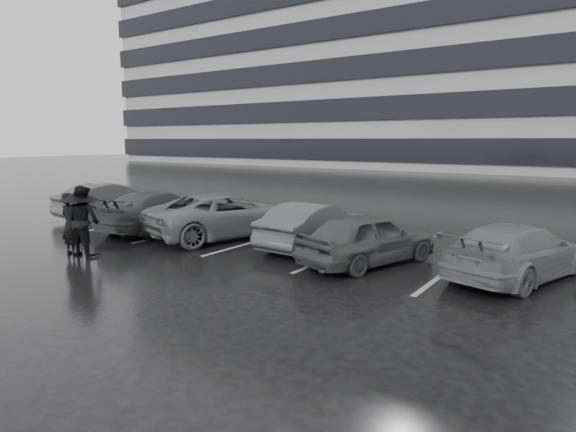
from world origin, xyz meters
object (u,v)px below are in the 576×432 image
at_px(car_west_b, 226,215).
at_px(pedestrian_right, 83,221).
at_px(car_east, 517,251).
at_px(car_west_a, 315,225).
at_px(pedestrian_left, 70,224).
at_px(car_west_d, 111,200).
at_px(car_main, 368,238).
at_px(car_west_c, 158,211).

height_order(car_west_b, pedestrian_right, pedestrian_right).
bearing_deg(pedestrian_right, car_east, -162.66).
xyz_separation_m(car_west_a, pedestrian_left, (-4.76, -4.28, 0.18)).
relative_size(car_west_d, car_east, 0.99).
distance_m(car_main, car_west_c, 7.63).
bearing_deg(pedestrian_left, car_main, -151.49).
bearing_deg(car_main, car_west_a, -4.00).
relative_size(car_west_b, pedestrian_left, 3.01).
height_order(pedestrian_left, pedestrian_right, pedestrian_right).
relative_size(car_west_a, car_east, 0.93).
bearing_deg(car_east, car_west_d, 16.20).
bearing_deg(car_west_d, car_east, -172.04).
bearing_deg(car_west_c, car_west_a, 177.81).
xyz_separation_m(car_west_d, pedestrian_right, (4.72, -4.17, 0.24)).
height_order(car_main, car_west_d, car_west_d).
height_order(car_west_c, car_west_d, car_west_d).
bearing_deg(car_west_a, pedestrian_right, 45.61).
xyz_separation_m(car_west_d, pedestrian_left, (4.36, -4.32, 0.14)).
bearing_deg(car_main, pedestrian_left, 45.16).
relative_size(car_west_a, car_west_c, 0.86).
height_order(car_east, pedestrian_right, pedestrian_right).
distance_m(car_west_c, car_east, 10.80).
height_order(car_west_a, car_west_d, car_west_d).
bearing_deg(pedestrian_right, car_west_a, -142.52).
distance_m(car_west_a, pedestrian_left, 6.41).
height_order(car_west_a, pedestrian_right, pedestrian_right).
distance_m(car_west_a, pedestrian_right, 6.05).
distance_m(car_west_a, car_west_c, 5.69).
relative_size(car_main, car_west_a, 0.97).
xyz_separation_m(car_west_c, car_east, (10.78, 0.60, -0.05)).
relative_size(car_main, pedestrian_right, 2.04).
xyz_separation_m(car_west_b, car_east, (8.19, 0.16, -0.08)).
bearing_deg(car_west_c, car_main, 170.15).
bearing_deg(car_west_a, pedestrian_left, 44.40).
distance_m(car_main, car_west_b, 5.06).
distance_m(car_west_c, pedestrian_left, 3.72).
distance_m(car_west_c, pedestrian_right, 3.69).
bearing_deg(pedestrian_left, car_west_a, -136.93).
height_order(car_west_c, pedestrian_right, pedestrian_right).
relative_size(car_main, pedestrian_left, 2.28).
xyz_separation_m(car_main, car_east, (3.16, 0.71, -0.03)).
distance_m(car_west_a, car_west_d, 9.13).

